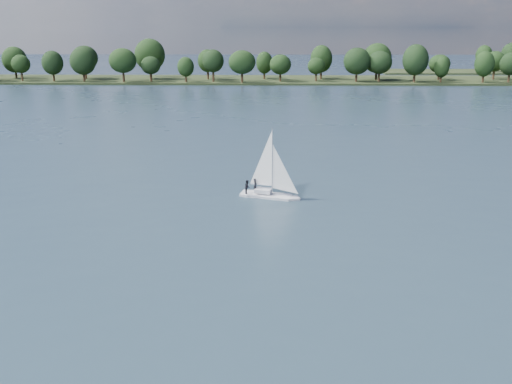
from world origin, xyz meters
TOP-DOWN VIEW (x-y plane):
  - ground at (0.00, 100.00)m, footprint 700.00×700.00m
  - far_shore at (0.00, 212.00)m, footprint 660.00×40.00m
  - sailboat at (-4.24, 42.49)m, footprint 7.54×4.11m
  - treeline at (-6.70, 208.52)m, footprint 562.52×73.72m

SIDE VIEW (x-z plane):
  - ground at x=0.00m, z-range 0.00..0.00m
  - far_shore at x=0.00m, z-range -0.75..0.75m
  - sailboat at x=-4.24m, z-range -2.11..7.45m
  - treeline at x=-6.70m, z-range -1.04..17.12m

